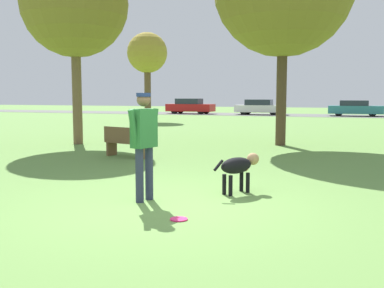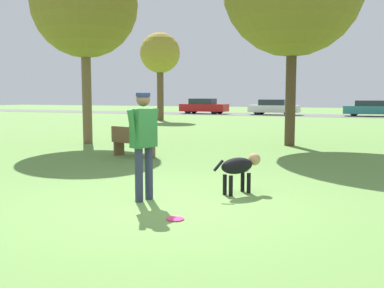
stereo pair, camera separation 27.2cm
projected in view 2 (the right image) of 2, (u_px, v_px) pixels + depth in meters
The scene contains 11 objects.
ground_plane at pixel (168, 205), 7.01m from camera, with size 120.00×120.00×0.00m, color #608C42.
far_road_strip at pixel (343, 116), 37.82m from camera, with size 120.00×6.00×0.01m.
person at pixel (144, 137), 7.21m from camera, with size 0.32×0.70×1.75m.
dog at pixel (240, 167), 7.80m from camera, with size 0.65×0.98×0.68m.
frisbee at pixel (175, 219), 6.18m from camera, with size 0.25×0.25×0.02m.
tree_near_left at pixel (85, 5), 15.52m from camera, with size 3.67×3.67×6.69m.
tree_far_left at pixel (160, 54), 30.41m from camera, with size 2.72×2.72×5.95m.
parked_car_red at pixel (204, 106), 42.21m from camera, with size 4.48×1.77×1.43m.
parked_car_white at pixel (274, 107), 39.79m from camera, with size 4.42×1.95×1.36m.
parked_car_teal at pixel (371, 109), 36.81m from camera, with size 4.33×1.83×1.31m.
park_bench at pixel (132, 141), 12.45m from camera, with size 1.46×0.77×0.84m.
Camera 2 is at (3.02, -6.18, 1.70)m, focal length 42.00 mm.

